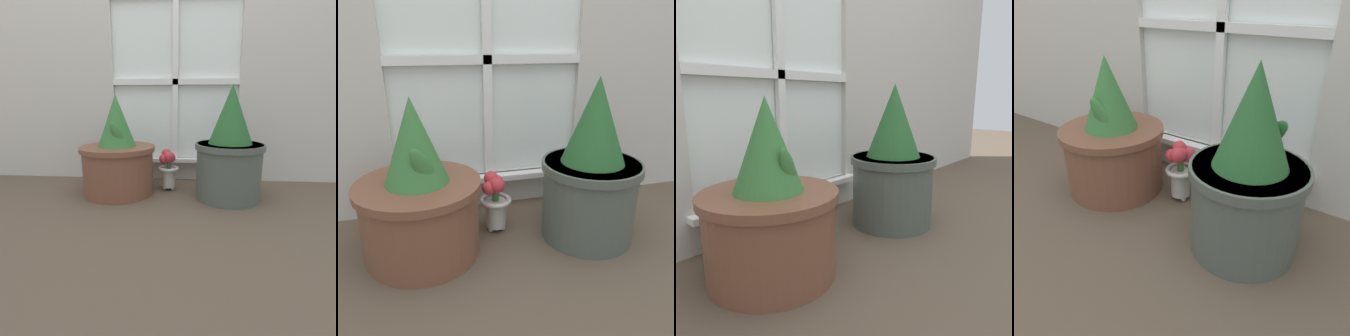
# 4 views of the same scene
# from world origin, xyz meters

# --- Properties ---
(ground_plane) EXTENTS (10.00, 10.00, 0.00)m
(ground_plane) POSITION_xyz_m (0.00, 0.00, 0.00)
(ground_plane) COLOR brown
(potted_plant_left) EXTENTS (0.42, 0.42, 0.55)m
(potted_plant_left) POSITION_xyz_m (-0.31, 0.30, 0.21)
(potted_plant_left) COLOR brown
(potted_plant_left) RESTS_ON ground_plane
(potted_plant_right) EXTENTS (0.36, 0.36, 0.60)m
(potted_plant_right) POSITION_xyz_m (0.31, 0.26, 0.25)
(potted_plant_right) COLOR #4C564C
(potted_plant_right) RESTS_ON ground_plane
(flower_vase) EXTENTS (0.12, 0.13, 0.25)m
(flower_vase) POSITION_xyz_m (-0.03, 0.38, 0.15)
(flower_vase) COLOR #BCB7AD
(flower_vase) RESTS_ON ground_plane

